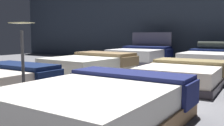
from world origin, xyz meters
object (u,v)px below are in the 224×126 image
at_px(bed_4, 140,56).
at_px(bed_5, 210,60).
at_px(price_sign, 23,77).
at_px(bed_1, 98,104).
at_px(bed_2, 90,66).
at_px(bed_3, 183,75).

distance_m(bed_4, bed_5, 2.27).
distance_m(bed_5, price_sign, 5.74).
bearing_deg(bed_1, bed_4, 112.92).
relative_size(bed_4, price_sign, 1.72).
bearing_deg(bed_4, bed_2, -91.12).
height_order(bed_2, bed_5, bed_5).
xyz_separation_m(bed_4, price_sign, (1.18, -5.64, 0.16)).
height_order(bed_3, bed_4, bed_4).
xyz_separation_m(bed_1, bed_5, (-0.04, 5.50, 0.04)).
relative_size(bed_3, bed_5, 0.99).
bearing_deg(bed_5, bed_3, -89.12).
relative_size(bed_1, price_sign, 1.77).
height_order(bed_1, bed_5, bed_5).
bearing_deg(bed_1, bed_2, 129.91).
xyz_separation_m(bed_1, bed_4, (-2.31, 5.52, 0.06)).
height_order(bed_4, price_sign, price_sign).
bearing_deg(price_sign, bed_5, 78.99).
distance_m(bed_4, price_sign, 5.76).
bearing_deg(bed_2, bed_5, 53.10).
xyz_separation_m(bed_4, bed_5, (2.27, -0.01, -0.02)).
bearing_deg(bed_2, bed_3, 3.72).
bearing_deg(bed_4, bed_3, -50.29).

